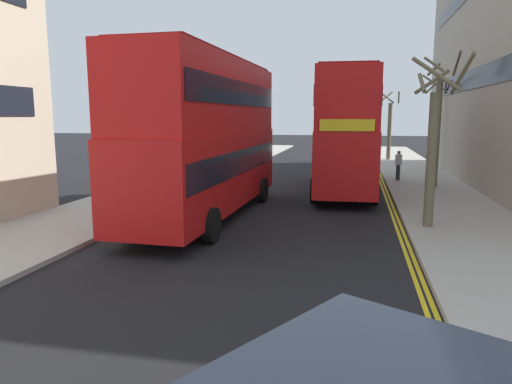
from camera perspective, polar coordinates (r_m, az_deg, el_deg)
sidewalk_right at (r=16.78m, az=24.37°, el=-3.83°), size 4.00×80.00×0.14m
sidewalk_left at (r=18.85m, az=-17.96°, el=-2.08°), size 4.00×80.00×0.14m
kerb_line_outer at (r=14.53m, az=17.88°, el=-5.65°), size 0.10×56.00×0.01m
kerb_line_inner at (r=14.51m, az=17.25°, el=-5.64°), size 0.10×56.00×0.01m
double_decker_bus_away at (r=16.78m, az=-5.94°, el=7.16°), size 3.00×10.87×5.64m
double_decker_bus_oncoming at (r=23.05m, az=10.79°, el=7.61°), size 3.07×10.88×5.64m
pedestrian_far at (r=26.76m, az=16.96°, el=3.19°), size 0.34×0.22×1.62m
street_tree_near at (r=15.65m, az=20.77°, el=5.20°), size 1.79×1.79×5.32m
street_tree_mid at (r=32.97m, az=20.95°, el=7.58°), size 1.69×1.80×6.09m
street_tree_far at (r=24.73m, az=21.27°, el=7.63°), size 1.62×1.59×6.49m
street_tree_distant at (r=39.32m, az=15.94°, el=7.62°), size 1.68×1.92×5.45m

